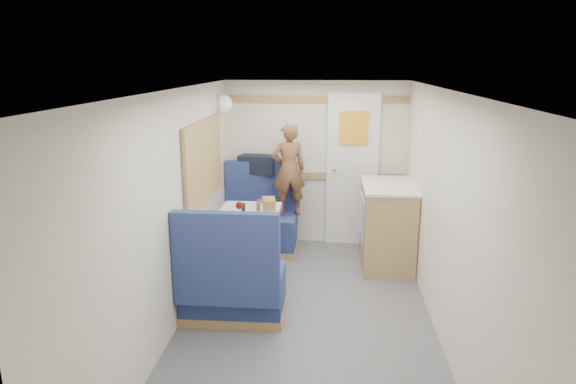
# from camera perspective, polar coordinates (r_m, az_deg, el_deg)

# --- Properties ---
(floor) EXTENTS (4.50, 4.50, 0.00)m
(floor) POSITION_cam_1_polar(r_m,az_deg,el_deg) (4.52, 1.98, -15.06)
(floor) COLOR #515156
(floor) RESTS_ON ground
(ceiling) EXTENTS (4.50, 4.50, 0.00)m
(ceiling) POSITION_cam_1_polar(r_m,az_deg,el_deg) (3.94, 2.23, 11.19)
(ceiling) COLOR silver
(ceiling) RESTS_ON wall_back
(wall_back) EXTENTS (2.20, 0.02, 2.00)m
(wall_back) POSITION_cam_1_polar(r_m,az_deg,el_deg) (6.30, 3.07, 3.17)
(wall_back) COLOR silver
(wall_back) RESTS_ON floor
(wall_left) EXTENTS (0.02, 4.50, 2.00)m
(wall_left) POSITION_cam_1_polar(r_m,az_deg,el_deg) (4.31, -12.69, -2.41)
(wall_left) COLOR silver
(wall_left) RESTS_ON floor
(wall_right) EXTENTS (0.02, 4.50, 2.00)m
(wall_right) POSITION_cam_1_polar(r_m,az_deg,el_deg) (4.22, 17.22, -3.08)
(wall_right) COLOR silver
(wall_right) RESTS_ON floor
(oak_trim_low) EXTENTS (2.15, 0.02, 0.08)m
(oak_trim_low) POSITION_cam_1_polar(r_m,az_deg,el_deg) (6.31, 3.05, 1.80)
(oak_trim_low) COLOR olive
(oak_trim_low) RESTS_ON wall_back
(oak_trim_high) EXTENTS (2.15, 0.02, 0.08)m
(oak_trim_high) POSITION_cam_1_polar(r_m,az_deg,el_deg) (6.18, 3.16, 10.25)
(oak_trim_high) COLOR olive
(oak_trim_high) RESTS_ON wall_back
(side_window) EXTENTS (0.04, 1.30, 0.72)m
(side_window) POSITION_cam_1_polar(r_m,az_deg,el_deg) (5.18, -9.38, 3.39)
(side_window) COLOR #9EA88E
(side_window) RESTS_ON wall_left
(rear_door) EXTENTS (0.62, 0.12, 1.86)m
(rear_door) POSITION_cam_1_polar(r_m,az_deg,el_deg) (6.28, 7.17, 2.78)
(rear_door) COLOR white
(rear_door) RESTS_ON wall_back
(dinette_table) EXTENTS (0.62, 0.92, 0.72)m
(dinette_table) POSITION_cam_1_polar(r_m,az_deg,el_deg) (5.27, -4.52, -3.98)
(dinette_table) COLOR white
(dinette_table) RESTS_ON floor
(bench_far) EXTENTS (0.90, 0.59, 1.05)m
(bench_far) POSITION_cam_1_polar(r_m,az_deg,el_deg) (6.16, -3.19, -3.82)
(bench_far) COLOR navy
(bench_far) RESTS_ON floor
(bench_near) EXTENTS (0.90, 0.59, 1.05)m
(bench_near) POSITION_cam_1_polar(r_m,az_deg,el_deg) (4.57, -6.21, -10.54)
(bench_near) COLOR navy
(bench_near) RESTS_ON floor
(ledge) EXTENTS (0.90, 0.14, 0.04)m
(ledge) POSITION_cam_1_polar(r_m,az_deg,el_deg) (6.25, -2.95, 1.96)
(ledge) COLOR olive
(ledge) RESTS_ON bench_far
(dome_light) EXTENTS (0.20, 0.20, 0.20)m
(dome_light) POSITION_cam_1_polar(r_m,az_deg,el_deg) (5.93, -7.20, 9.70)
(dome_light) COLOR white
(dome_light) RESTS_ON wall_left
(galley_counter) EXTENTS (0.57, 0.92, 0.92)m
(galley_counter) POSITION_cam_1_polar(r_m,az_deg,el_deg) (5.79, 10.91, -3.54)
(galley_counter) COLOR olive
(galley_counter) RESTS_ON floor
(person) EXTENTS (0.46, 0.36, 1.09)m
(person) POSITION_cam_1_polar(r_m,az_deg,el_deg) (5.95, 0.07, 2.48)
(person) COLOR brown
(person) RESTS_ON bench_far
(duffel_bag) EXTENTS (0.48, 0.31, 0.22)m
(duffel_bag) POSITION_cam_1_polar(r_m,az_deg,el_deg) (6.23, -3.35, 3.12)
(duffel_bag) COLOR black
(duffel_bag) RESTS_ON ledge
(tray) EXTENTS (0.28, 0.36, 0.02)m
(tray) POSITION_cam_1_polar(r_m,az_deg,el_deg) (4.84, -3.40, -3.56)
(tray) COLOR white
(tray) RESTS_ON dinette_table
(orange_fruit) EXTENTS (0.08, 0.08, 0.08)m
(orange_fruit) POSITION_cam_1_polar(r_m,az_deg,el_deg) (4.97, -3.09, -2.51)
(orange_fruit) COLOR orange
(orange_fruit) RESTS_ON tray
(cheese_block) EXTENTS (0.12, 0.10, 0.03)m
(cheese_block) POSITION_cam_1_polar(r_m,az_deg,el_deg) (5.06, -4.91, -2.50)
(cheese_block) COLOR #ECD488
(cheese_block) RESTS_ON tray
(wine_glass) EXTENTS (0.08, 0.08, 0.17)m
(wine_glass) POSITION_cam_1_polar(r_m,az_deg,el_deg) (5.03, -5.42, -1.58)
(wine_glass) COLOR white
(wine_glass) RESTS_ON dinette_table
(tumbler_left) EXTENTS (0.07, 0.07, 0.12)m
(tumbler_left) POSITION_cam_1_polar(r_m,az_deg,el_deg) (4.89, -7.88, -2.91)
(tumbler_left) COLOR white
(tumbler_left) RESTS_ON dinette_table
(tumbler_right) EXTENTS (0.07, 0.07, 0.11)m
(tumbler_right) POSITION_cam_1_polar(r_m,az_deg,el_deg) (5.20, -3.18, -1.77)
(tumbler_right) COLOR silver
(tumbler_right) RESTS_ON dinette_table
(beer_glass) EXTENTS (0.07, 0.07, 0.11)m
(beer_glass) POSITION_cam_1_polar(r_m,az_deg,el_deg) (5.33, -3.03, -1.41)
(beer_glass) COLOR brown
(beer_glass) RESTS_ON dinette_table
(pepper_grinder) EXTENTS (0.04, 0.04, 0.10)m
(pepper_grinder) POSITION_cam_1_polar(r_m,az_deg,el_deg) (5.24, -4.97, -1.77)
(pepper_grinder) COLOR black
(pepper_grinder) RESTS_ON dinette_table
(salt_grinder) EXTENTS (0.03, 0.03, 0.08)m
(salt_grinder) POSITION_cam_1_polar(r_m,az_deg,el_deg) (5.32, -4.90, -1.60)
(salt_grinder) COLOR white
(salt_grinder) RESTS_ON dinette_table
(bread_loaf) EXTENTS (0.17, 0.26, 0.10)m
(bread_loaf) POSITION_cam_1_polar(r_m,az_deg,el_deg) (5.37, -2.15, -1.28)
(bread_loaf) COLOR #8D5C3C
(bread_loaf) RESTS_ON dinette_table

